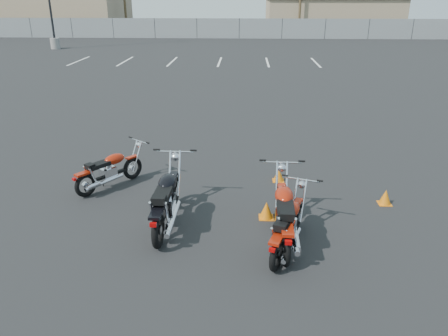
{
  "coord_description": "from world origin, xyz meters",
  "views": [
    {
      "loc": [
        0.6,
        -7.86,
        4.07
      ],
      "look_at": [
        0.2,
        0.6,
        0.65
      ],
      "focal_mm": 35.0,
      "sensor_mm": 36.0,
      "label": 1
    }
  ],
  "objects_px": {
    "motorcycle_front_red": "(110,170)",
    "motorcycle_rear_red": "(288,226)",
    "motorcycle_second_black": "(167,200)",
    "motorcycle_third_red": "(285,214)"
  },
  "relations": [
    {
      "from": "motorcycle_front_red",
      "to": "motorcycle_rear_red",
      "type": "height_order",
      "value": "motorcycle_rear_red"
    },
    {
      "from": "motorcycle_second_black",
      "to": "motorcycle_rear_red",
      "type": "bearing_deg",
      "value": -18.61
    },
    {
      "from": "motorcycle_front_red",
      "to": "motorcycle_rear_red",
      "type": "relative_size",
      "value": 0.87
    },
    {
      "from": "motorcycle_third_red",
      "to": "motorcycle_rear_red",
      "type": "distance_m",
      "value": 0.31
    },
    {
      "from": "motorcycle_third_red",
      "to": "motorcycle_second_black",
      "type": "bearing_deg",
      "value": 168.46
    },
    {
      "from": "motorcycle_rear_red",
      "to": "motorcycle_front_red",
      "type": "bearing_deg",
      "value": 147.76
    },
    {
      "from": "motorcycle_front_red",
      "to": "motorcycle_third_red",
      "type": "distance_m",
      "value": 4.22
    },
    {
      "from": "motorcycle_front_red",
      "to": "motorcycle_second_black",
      "type": "bearing_deg",
      "value": -46.14
    },
    {
      "from": "motorcycle_front_red",
      "to": "motorcycle_rear_red",
      "type": "xyz_separation_m",
      "value": [
        3.73,
        -2.35,
        0.02
      ]
    },
    {
      "from": "motorcycle_rear_red",
      "to": "motorcycle_second_black",
      "type": "bearing_deg",
      "value": 161.39
    }
  ]
}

